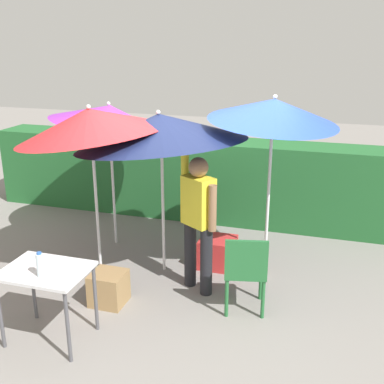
{
  "coord_description": "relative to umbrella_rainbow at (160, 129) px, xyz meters",
  "views": [
    {
      "loc": [
        1.52,
        -4.72,
        2.85
      ],
      "look_at": [
        0.0,
        0.3,
        1.1
      ],
      "focal_mm": 44.02,
      "sensor_mm": 36.0,
      "label": 1
    }
  ],
  "objects": [
    {
      "name": "cooler_box",
      "position": [
        0.64,
        0.31,
        -1.63
      ],
      "size": [
        0.45,
        0.42,
        0.38
      ],
      "primitive_type": "cube",
      "color": "red",
      "rests_on": "ground_plane"
    },
    {
      "name": "crate_cardboard",
      "position": [
        -0.3,
        -0.91,
        -1.63
      ],
      "size": [
        0.37,
        0.35,
        0.37
      ],
      "primitive_type": "cube",
      "color": "#9E7A4C",
      "rests_on": "ground_plane"
    },
    {
      "name": "chair_plastic",
      "position": [
        1.17,
        -0.63,
        -1.31
      ],
      "size": [
        0.52,
        0.52,
        0.89
      ],
      "color": "#236633",
      "rests_on": "ground_plane"
    },
    {
      "name": "umbrella_navy",
      "position": [
        -0.73,
        -0.3,
        0.1
      ],
      "size": [
        1.78,
        1.75,
        2.19
      ],
      "color": "silver",
      "rests_on": "ground_plane"
    },
    {
      "name": "umbrella_rainbow",
      "position": [
        0.0,
        0.0,
        0.0
      ],
      "size": [
        2.07,
        2.05,
        2.16
      ],
      "color": "silver",
      "rests_on": "ground_plane"
    },
    {
      "name": "hedge_row",
      "position": [
        0.4,
        1.97,
        -1.17
      ],
      "size": [
        8.0,
        0.7,
        1.29
      ],
      "primitive_type": "cube",
      "color": "#23602D",
      "rests_on": "ground_plane"
    },
    {
      "name": "umbrella_orange",
      "position": [
        -0.95,
        0.61,
        0.02
      ],
      "size": [
        1.6,
        1.58,
        2.16
      ],
      "color": "silver",
      "rests_on": "ground_plane"
    },
    {
      "name": "bottle_water",
      "position": [
        -0.51,
        -1.78,
        -0.95
      ],
      "size": [
        0.07,
        0.07,
        0.24
      ],
      "color": "silver",
      "rests_on": "folding_table"
    },
    {
      "name": "ground_plane",
      "position": [
        0.4,
        -0.34,
        -1.82
      ],
      "size": [
        24.0,
        24.0,
        0.0
      ],
      "primitive_type": "plane",
      "color": "gray"
    },
    {
      "name": "folding_table",
      "position": [
        -0.55,
        -1.66,
        -1.15
      ],
      "size": [
        0.8,
        0.6,
        0.76
      ],
      "color": "#4C4C51",
      "rests_on": "ground_plane"
    },
    {
      "name": "person_vendor",
      "position": [
        0.56,
        -0.33,
        -0.88
      ],
      "size": [
        0.51,
        0.38,
        1.88
      ],
      "color": "black",
      "rests_on": "ground_plane"
    },
    {
      "name": "umbrella_yellow",
      "position": [
        1.27,
        0.21,
        0.24
      ],
      "size": [
        1.49,
        1.48,
        2.28
      ],
      "color": "silver",
      "rests_on": "ground_plane"
    }
  ]
}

